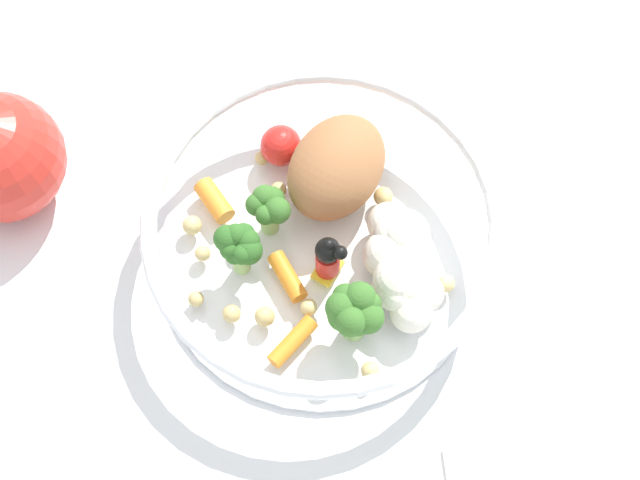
{
  "coord_description": "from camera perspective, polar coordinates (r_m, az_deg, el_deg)",
  "views": [
    {
      "loc": [
        0.22,
        0.08,
        0.53
      ],
      "look_at": [
        0.0,
        -0.01,
        0.03
      ],
      "focal_mm": 53.61,
      "sensor_mm": 36.0,
      "label": 1
    }
  ],
  "objects": [
    {
      "name": "ground_plane",
      "position": [
        0.58,
        0.93,
        -1.17
      ],
      "size": [
        2.4,
        2.4,
        0.0
      ],
      "primitive_type": "plane",
      "color": "white"
    },
    {
      "name": "loose_apple",
      "position": [
        0.6,
        -18.58,
        4.69
      ],
      "size": [
        0.08,
        0.08,
        0.09
      ],
      "color": "red",
      "rests_on": "ground_plane"
    },
    {
      "name": "food_container",
      "position": [
        0.55,
        0.9,
        0.32
      ],
      "size": [
        0.21,
        0.21,
        0.06
      ],
      "color": "white",
      "rests_on": "ground_plane"
    }
  ]
}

